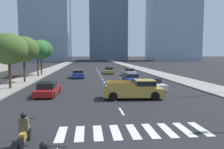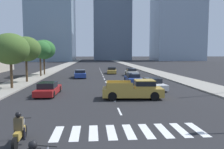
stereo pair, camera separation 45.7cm
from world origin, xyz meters
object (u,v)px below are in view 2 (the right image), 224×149
object	(u,v)px
sedan_white_0	(131,72)
sedan_blue_5	(80,74)
sedan_red_2	(48,89)
sedan_gold_1	(112,71)
street_tree_third	(40,50)
sedan_white_4	(153,84)
street_tree_nearest	(10,49)
pickup_truck	(135,90)
street_tree_second	(26,49)
motorcycle_lead	(19,132)
sedan_blue_3	(133,78)
street_tree_fourth	(44,50)

from	to	relation	value
sedan_white_0	sedan_blue_5	xyz separation A→B (m)	(-9.18, -2.50, -0.01)
sedan_red_2	sedan_blue_5	xyz separation A→B (m)	(2.13, 15.68, 0.04)
sedan_red_2	sedan_gold_1	bearing A→B (deg)	-17.20
street_tree_third	sedan_white_4	bearing A→B (deg)	-44.30
sedan_red_2	street_tree_nearest	bearing A→B (deg)	52.41
pickup_truck	sedan_gold_1	distance (m)	25.85
sedan_gold_1	street_tree_third	distance (m)	14.72
sedan_blue_5	street_tree_second	bearing A→B (deg)	126.50
sedan_white_0	street_tree_nearest	distance (m)	21.82
motorcycle_lead	sedan_red_2	bearing A→B (deg)	2.17
sedan_red_2	sedan_blue_3	distance (m)	13.01
motorcycle_lead	street_tree_second	bearing A→B (deg)	12.09
sedan_white_4	street_tree_nearest	xyz separation A→B (m)	(-15.73, 1.52, 3.93)
sedan_blue_3	street_tree_nearest	world-z (taller)	street_tree_nearest
sedan_red_2	street_tree_fourth	xyz separation A→B (m)	(-4.78, 20.75, 4.22)
sedan_red_2	street_tree_nearest	size ratio (longest dim) A/B	0.75
sedan_white_0	sedan_gold_1	size ratio (longest dim) A/B	0.93
sedan_blue_5	street_tree_second	size ratio (longest dim) A/B	0.77
sedan_blue_5	street_tree_second	world-z (taller)	street_tree_second
motorcycle_lead	street_tree_nearest	distance (m)	17.35
motorcycle_lead	sedan_red_2	xyz separation A→B (m)	(-1.13, 11.89, -0.01)
pickup_truck	street_tree_third	distance (m)	24.25
pickup_truck	street_tree_fourth	xyz separation A→B (m)	(-12.82, 23.17, 3.99)
sedan_white_0	street_tree_third	size ratio (longest dim) A/B	0.74
sedan_blue_3	street_tree_third	bearing A→B (deg)	-123.13
pickup_truck	sedan_blue_5	size ratio (longest dim) A/B	1.13
sedan_gold_1	street_tree_nearest	xyz separation A→B (m)	(-12.94, -19.47, 3.92)
pickup_truck	street_tree_fourth	size ratio (longest dim) A/B	0.83
pickup_truck	sedan_blue_3	size ratio (longest dim) A/B	1.13
sedan_white_4	street_tree_second	distance (m)	17.77
sedan_red_2	sedan_white_4	bearing A→B (deg)	-75.46
pickup_truck	street_tree_fourth	bearing A→B (deg)	123.06
sedan_blue_3	street_tree_third	size ratio (longest dim) A/B	0.78
sedan_white_0	street_tree_fourth	distance (m)	16.82
street_tree_nearest	street_tree_third	world-z (taller)	street_tree_third
street_tree_nearest	pickup_truck	bearing A→B (deg)	-26.44
pickup_truck	sedan_white_0	world-z (taller)	pickup_truck
sedan_white_4	street_tree_second	xyz separation A→B (m)	(-15.73, 7.21, 4.04)
street_tree_nearest	sedan_gold_1	bearing A→B (deg)	56.39
sedan_white_4	street_tree_fourth	bearing A→B (deg)	-144.73
sedan_white_0	street_tree_second	bearing A→B (deg)	-62.70
street_tree_second	street_tree_third	bearing A→B (deg)	90.00
sedan_white_4	street_tree_nearest	bearing A→B (deg)	-100.91
pickup_truck	street_tree_second	xyz separation A→B (m)	(-12.82, 12.07, 3.81)
sedan_gold_1	street_tree_second	distance (m)	19.33
pickup_truck	motorcycle_lead	bearing A→B (deg)	-122.05
street_tree_third	street_tree_fourth	distance (m)	2.96
street_tree_second	sedan_blue_3	bearing A→B (deg)	-4.45
sedan_gold_1	sedan_blue_5	distance (m)	9.82
sedan_red_2	street_tree_second	bearing A→B (deg)	28.38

